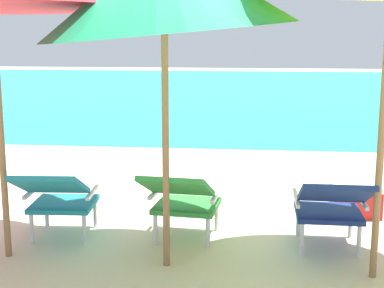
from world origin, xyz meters
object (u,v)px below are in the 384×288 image
(lounge_chair_center, at_px, (182,197))
(lounge_chair_right, at_px, (331,205))
(lounge_chair_left, at_px, (58,196))
(cooler_box, at_px, (356,199))

(lounge_chair_center, bearing_deg, lounge_chair_right, -3.46)
(lounge_chair_left, relative_size, lounge_chair_right, 1.03)
(lounge_chair_center, height_order, lounge_chair_right, same)
(lounge_chair_left, relative_size, cooler_box, 1.91)
(lounge_chair_right, height_order, cooler_box, lounge_chair_right)
(lounge_chair_center, distance_m, lounge_chair_right, 1.18)
(lounge_chair_right, relative_size, cooler_box, 1.85)
(lounge_chair_right, distance_m, cooler_box, 1.09)
(lounge_chair_center, xyz_separation_m, lounge_chair_right, (1.18, -0.07, 0.00))
(lounge_chair_left, bearing_deg, cooler_box, 21.05)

